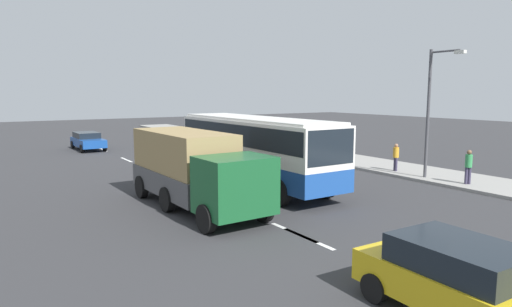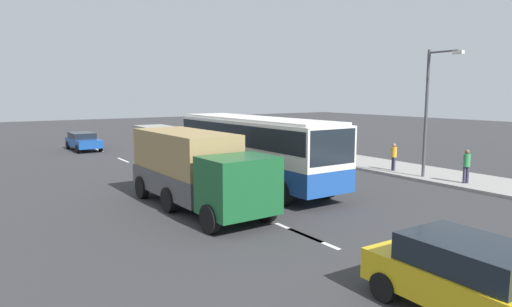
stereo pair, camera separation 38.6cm
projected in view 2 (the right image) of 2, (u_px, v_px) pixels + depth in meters
ground_plane at (242, 180)px, 22.90m from camera, size 120.00×120.00×0.00m
sidewalk_curb at (367, 163)px, 27.99m from camera, size 80.00×4.00×0.15m
lane_centreline at (219, 200)px, 18.76m from camera, size 45.09×0.16×0.01m
coach_bus at (255, 144)px, 21.25m from camera, size 10.73×2.83×3.33m
cargo_truck at (195, 168)px, 17.23m from camera, size 7.79×2.75×2.96m
car_yellow_taxi at (476, 280)px, 8.72m from camera, size 4.49×2.05×1.59m
car_blue_saloon at (83, 141)px, 34.90m from camera, size 4.47×2.02×1.39m
pedestrian_near_curb at (394, 155)px, 24.90m from camera, size 0.32×0.32×1.54m
pedestrian_at_crossing at (467, 164)px, 21.33m from camera, size 0.32×0.32×1.65m
street_lamp at (430, 104)px, 22.48m from camera, size 1.92×0.24×6.51m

